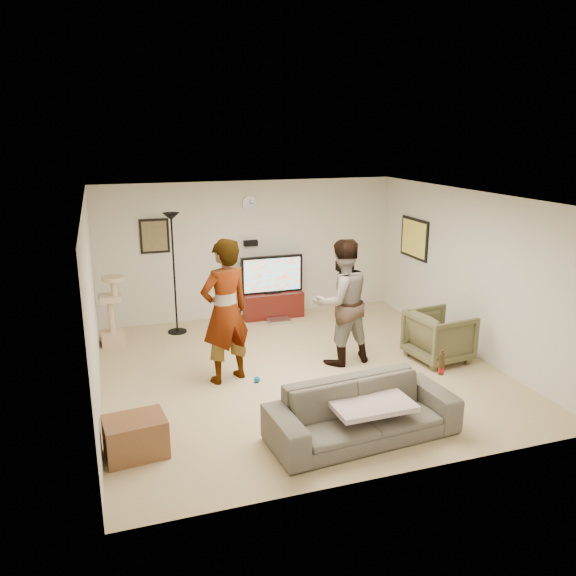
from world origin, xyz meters
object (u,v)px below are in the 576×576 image
object	(u,v)px
cat_tree	(111,310)
person_left	(225,311)
beer_bottle	(442,364)
person_right	(341,302)
floor_lamp	(174,274)
tv	(272,274)
sofa	(363,412)
side_table	(136,437)
tv_stand	(272,304)
armchair	(439,336)

from	to	relation	value
cat_tree	person_left	size ratio (longest dim) A/B	0.57
person_left	beer_bottle	size ratio (longest dim) A/B	8.00
person_right	cat_tree	bearing A→B (deg)	-37.96
floor_lamp	person_right	xyz separation A→B (m)	(2.14, -2.08, -0.10)
person_right	floor_lamp	bearing A→B (deg)	-52.06
person_right	beer_bottle	world-z (taller)	person_right
tv	floor_lamp	size ratio (longest dim) A/B	0.56
tv	sofa	xyz separation A→B (m)	(-0.29, -4.48, -0.50)
floor_lamp	person_left	bearing A→B (deg)	-79.67
cat_tree	side_table	world-z (taller)	cat_tree
tv	person_right	xyz separation A→B (m)	(0.34, -2.40, 0.12)
tv	person_left	distance (m)	2.87
person_right	beer_bottle	xyz separation A→B (m)	(0.36, -2.08, -0.18)
cat_tree	side_table	xyz separation A→B (m)	(0.13, -3.51, -0.36)
side_table	cat_tree	bearing A→B (deg)	92.12
tv_stand	sofa	xyz separation A→B (m)	(-0.29, -4.48, 0.08)
tv_stand	beer_bottle	xyz separation A→B (m)	(0.70, -4.48, 0.52)
cat_tree	beer_bottle	xyz separation A→B (m)	(3.57, -3.94, 0.18)
cat_tree	person_right	distance (m)	3.73
floor_lamp	sofa	bearing A→B (deg)	-70.04
armchair	cat_tree	bearing A→B (deg)	57.91
beer_bottle	side_table	bearing A→B (deg)	172.91
cat_tree	sofa	size ratio (longest dim) A/B	0.53
sofa	person_left	bearing A→B (deg)	114.69
tv_stand	sofa	size ratio (longest dim) A/B	0.52
tv_stand	cat_tree	bearing A→B (deg)	-169.40
tv	cat_tree	bearing A→B (deg)	-169.40
cat_tree	beer_bottle	size ratio (longest dim) A/B	4.56
cat_tree	floor_lamp	bearing A→B (deg)	11.86
floor_lamp	side_table	bearing A→B (deg)	-104.06
tv	beer_bottle	world-z (taller)	tv
person_right	tv	bearing A→B (deg)	-89.81
cat_tree	side_table	size ratio (longest dim) A/B	1.80
side_table	floor_lamp	bearing A→B (deg)	75.94
armchair	side_table	world-z (taller)	armchair
tv_stand	person_left	xyz separation A→B (m)	(-1.41, -2.49, 0.77)
sofa	floor_lamp	bearing A→B (deg)	105.33
side_table	tv_stand	bearing A→B (deg)	55.92
person_right	armchair	xyz separation A→B (m)	(1.44, -0.39, -0.56)
floor_lamp	tv_stand	bearing A→B (deg)	9.85
floor_lamp	armchair	xyz separation A→B (m)	(3.59, -2.48, -0.65)
tv_stand	person_left	world-z (taller)	person_left
cat_tree	person_left	distance (m)	2.48
tv	person_left	size ratio (longest dim) A/B	0.58
cat_tree	beer_bottle	bearing A→B (deg)	-47.86
tv	cat_tree	size ratio (longest dim) A/B	1.02
tv	armchair	bearing A→B (deg)	-57.44
tv_stand	tv	world-z (taller)	tv
beer_bottle	armchair	xyz separation A→B (m)	(1.09, 1.69, -0.37)
cat_tree	person_left	world-z (taller)	person_left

